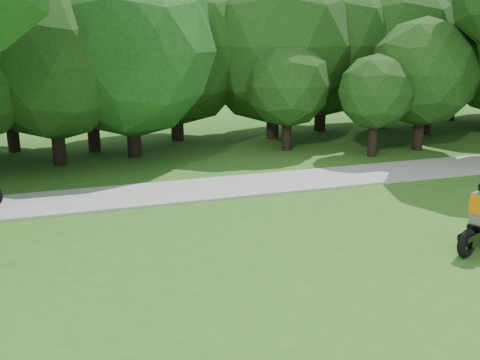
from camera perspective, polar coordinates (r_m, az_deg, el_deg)
ground at (r=10.19m, az=23.87°, el=-11.78°), size 100.00×100.00×0.00m
walkway at (r=16.50m, az=5.26°, el=-0.13°), size 60.00×2.20×0.06m
tree_line at (r=22.69m, az=1.64°, el=13.54°), size 40.57×11.00×7.74m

